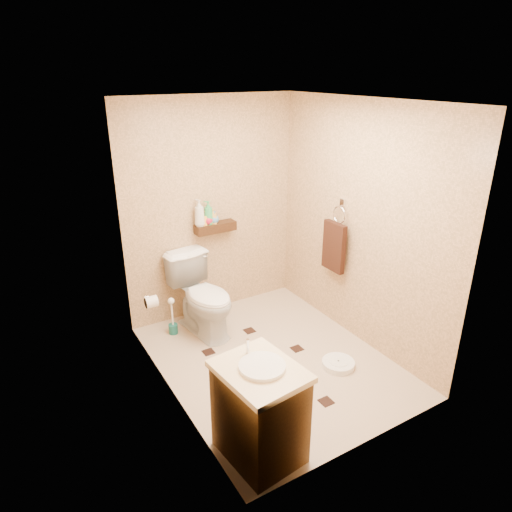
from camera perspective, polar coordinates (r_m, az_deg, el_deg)
ground at (r=4.56m, az=2.00°, el=-12.86°), size 2.50×2.50×0.00m
wall_back at (r=5.02m, az=-5.58°, el=5.77°), size 2.00×0.04×2.40m
wall_front at (r=3.11m, az=14.91°, el=-5.83°), size 2.00×0.04×2.40m
wall_left at (r=3.58m, az=-11.35°, el=-1.62°), size 0.04×2.50×2.40m
wall_right at (r=4.58m, az=12.82°, el=3.64°), size 0.04×2.50×2.40m
ceiling at (r=3.72m, az=2.52°, el=18.85°), size 2.00×2.50×0.02m
wall_shelf at (r=5.01m, az=-5.10°, el=3.58°), size 0.46×0.14×0.10m
floor_accents at (r=4.51m, az=2.68°, el=-13.27°), size 1.08×1.42×0.01m
toilet at (r=4.83m, az=-6.60°, el=-4.96°), size 0.58×0.88×0.84m
vanity at (r=3.41m, az=0.47°, el=-18.79°), size 0.57×0.66×0.86m
bathroom_scale at (r=4.52m, az=10.24°, el=-13.11°), size 0.32×0.32×0.06m
toilet_brush at (r=4.96m, az=-10.38°, el=-8.00°), size 0.10×0.10×0.42m
towel_ring at (r=4.78m, az=9.78°, el=1.44°), size 0.12×0.30×0.76m
toilet_paper at (r=4.41m, az=-12.97°, el=-5.59°), size 0.12×0.11×0.12m
bottle_a at (r=4.88m, az=-7.09°, el=5.37°), size 0.15×0.15×0.29m
bottle_b at (r=4.91m, az=-6.68°, el=4.71°), size 0.08×0.07×0.16m
bottle_c at (r=4.93m, az=-6.04°, el=4.75°), size 0.15×0.15×0.14m
bottle_d at (r=4.92m, az=-5.97°, el=5.41°), size 0.14×0.14×0.26m
bottle_e at (r=4.96m, az=-5.39°, el=4.98°), size 0.10×0.10×0.16m
bottle_f at (r=4.96m, az=-5.28°, el=4.84°), size 0.13×0.13×0.14m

